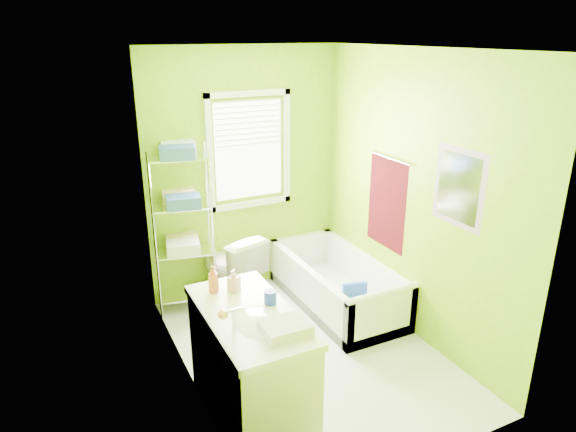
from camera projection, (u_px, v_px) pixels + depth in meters
name	position (u px, v px, depth m)	size (l,w,h in m)	color
ground	(308.00, 351.00, 4.62)	(2.90, 2.90, 0.00)	silver
room_envelope	(311.00, 187.00, 4.10)	(2.14, 2.94, 2.62)	#759E07
window	(249.00, 144.00, 5.30)	(0.92, 0.05, 1.22)	white
door	(235.00, 342.00, 3.01)	(0.09, 0.80, 2.00)	white
right_wall_decor	(413.00, 197.00, 4.59)	(0.04, 1.48, 1.17)	#42070D
bathtub	(337.00, 290.00, 5.35)	(0.77, 1.65, 0.53)	white
toilet	(231.00, 268.00, 5.33)	(0.44, 0.78, 0.79)	white
vanity	(251.00, 363.00, 3.70)	(0.60, 1.17, 1.09)	silver
wire_shelf_unit	(183.00, 211.00, 5.03)	(0.63, 0.52, 1.72)	silver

